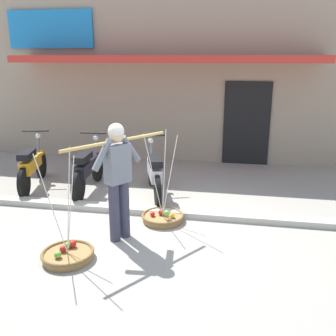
% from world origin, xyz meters
% --- Properties ---
extents(ground_plane, '(90.00, 90.00, 0.00)m').
position_xyz_m(ground_plane, '(0.00, 0.00, 0.00)').
color(ground_plane, '#9E998C').
extents(sidewalk_curb, '(20.00, 0.24, 0.10)m').
position_xyz_m(sidewalk_curb, '(0.00, 0.70, 0.05)').
color(sidewalk_curb, '#BAB4A5').
rests_on(sidewalk_curb, ground).
extents(fruit_vendor, '(1.02, 1.42, 1.70)m').
position_xyz_m(fruit_vendor, '(-0.30, -0.25, 0.98)').
color(fruit_vendor, '#38384C').
rests_on(fruit_vendor, ground).
extents(fruit_basket_left_side, '(0.69, 0.69, 1.45)m').
position_xyz_m(fruit_basket_left_side, '(0.19, 0.44, 0.07)').
color(fruit_basket_left_side, '#9E7542').
rests_on(fruit_basket_left_side, ground).
extents(fruit_basket_right_side, '(0.69, 0.69, 1.45)m').
position_xyz_m(fruit_basket_right_side, '(-0.80, -0.95, 0.07)').
color(fruit_basket_right_side, '#9E7542').
rests_on(fruit_basket_right_side, ground).
extents(motorcycle_nearest_shop, '(0.63, 1.78, 1.09)m').
position_xyz_m(motorcycle_nearest_shop, '(-2.70, 1.57, 0.45)').
color(motorcycle_nearest_shop, black).
rests_on(motorcycle_nearest_shop, ground).
extents(motorcycle_second_in_row, '(0.54, 1.82, 1.09)m').
position_xyz_m(motorcycle_second_in_row, '(-1.52, 1.57, 0.45)').
color(motorcycle_second_in_row, black).
rests_on(motorcycle_second_in_row, ground).
extents(motorcycle_third_in_row, '(0.72, 1.75, 1.09)m').
position_xyz_m(motorcycle_third_in_row, '(-0.19, 1.55, 0.45)').
color(motorcycle_third_in_row, black).
rests_on(motorcycle_third_in_row, ground).
extents(storefront_building, '(13.00, 6.00, 4.20)m').
position_xyz_m(storefront_building, '(-0.42, 6.65, 2.10)').
color(storefront_building, tan).
rests_on(storefront_building, ground).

